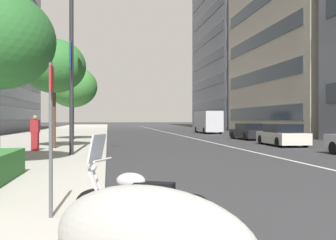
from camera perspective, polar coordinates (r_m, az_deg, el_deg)
name	(u,v)px	position (r m, az deg, el deg)	size (l,w,h in m)	color
sidewalk_right_plaza	(46,139)	(34.00, -16.80, -2.57)	(160.00, 9.66, 0.15)	#B2ADA3
lane_centre_stripe	(184,136)	(39.34, 2.29, -2.30)	(110.00, 0.16, 0.01)	silver
motorcycle_nearest_camera	(139,203)	(6.20, -4.18, -11.59)	(1.06, 2.04, 1.46)	black
car_following_behind	(282,135)	(26.49, 15.82, -2.11)	(4.47, 2.01, 1.37)	beige
car_approaching_light	(249,132)	(33.62, 11.36, -1.67)	(4.40, 2.03, 1.32)	black
delivery_van_ahead	(208,121)	(47.82, 5.66, -0.21)	(6.18, 2.11, 2.58)	#B7B7BC
parking_sign_by_curb	(51,124)	(6.55, -16.20, -0.57)	(0.32, 0.06, 2.42)	#47494C
street_lamp_with_banners	(78,44)	(18.03, -12.55, 10.42)	(1.26, 2.12, 8.00)	#232326
street_tree_far_plaza	(54,66)	(22.26, -15.85, 7.31)	(3.35, 3.35, 5.75)	#473323
street_tree_mid_sidewalk	(73,87)	(31.21, -13.33, 4.59)	(3.68, 3.68, 5.53)	#473323
pedestrian_on_plaza	(35,133)	(20.54, -18.27, -1.72)	(0.33, 0.44, 1.72)	maroon
office_tower_far_left_down_avenue	(334,8)	(51.91, 22.45, 14.37)	(23.11, 18.26, 28.88)	beige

